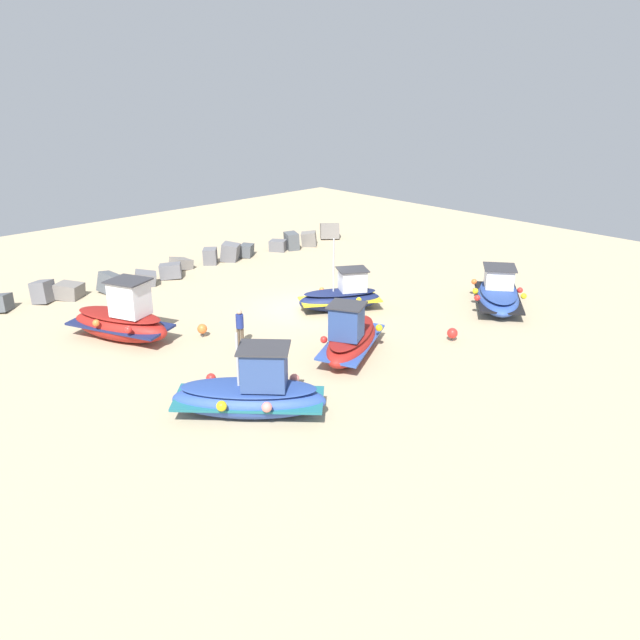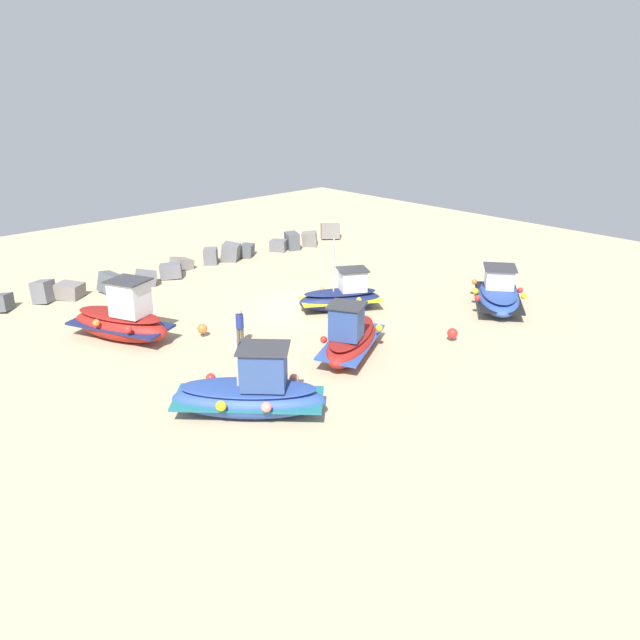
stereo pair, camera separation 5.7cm
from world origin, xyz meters
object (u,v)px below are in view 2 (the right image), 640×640
Objects in this scene: fishing_boat_2 at (251,393)px; mooring_buoy_1 at (452,333)px; fishing_boat_3 at (342,296)px; mooring_buoy_0 at (202,329)px; fishing_boat_0 at (122,320)px; fishing_boat_1 at (498,294)px; fishing_boat_4 at (351,338)px; person_walking at (240,325)px.

fishing_boat_2 reaches higher than mooring_buoy_1.
fishing_boat_2 is 1.16× the size of fishing_boat_3.
mooring_buoy_0 is at bearing 134.05° from mooring_buoy_1.
fishing_boat_0 is at bearing -170.32° from fishing_boat_3.
fishing_boat_1 is 14.19m from mooring_buoy_0.
mooring_buoy_0 is (-12.60, 6.52, -0.27)m from fishing_boat_1.
fishing_boat_2 is (-0.12, -8.97, -0.10)m from fishing_boat_0.
fishing_boat_2 is at bearing -16.96° from fishing_boat_4.
mooring_buoy_0 is 1.02× the size of mooring_buoy_1.
fishing_boat_3 is (-5.80, 4.86, 0.04)m from fishing_boat_1.
person_walking is (-6.28, -0.35, 0.27)m from fishing_boat_3.
fishing_boat_4 is (-3.63, -4.11, 0.07)m from fishing_boat_3.
mooring_buoy_1 is (9.98, -9.70, -0.54)m from fishing_boat_0.
mooring_buoy_0 is (2.71, 6.89, -0.42)m from fishing_boat_2.
fishing_boat_0 is 8.97m from fishing_boat_2.
person_walking is at bearing 14.93° from fishing_boat_0.
fishing_boat_2 reaches higher than fishing_boat_0.
fishing_boat_4 is 6.58m from mooring_buoy_0.
fishing_boat_2 is 2.95× the size of person_walking.
fishing_boat_4 is at bearing 156.04° from mooring_buoy_1.
fishing_boat_2 is (-15.31, -0.38, 0.15)m from fishing_boat_1.
fishing_boat_0 is 8.62× the size of mooring_buoy_1.
fishing_boat_0 is at bearing 113.51° from fishing_boat_1.
fishing_boat_3 is at bearing 103.01° from fishing_boat_1.
fishing_boat_2 reaches higher than mooring_buoy_0.
person_walking is 2.80× the size of mooring_buoy_0.
mooring_buoy_1 is (4.21, -1.87, -0.40)m from fishing_boat_4.
mooring_buoy_0 is at bearing -162.36° from fishing_boat_3.
fishing_boat_3 reaches higher than fishing_boat_4.
mooring_buoy_0 is (-3.17, 5.76, -0.37)m from fishing_boat_4.
fishing_boat_0 reaches higher than fishing_boat_1.
fishing_boat_0 is 1.01× the size of fishing_boat_4.
fishing_boat_0 is at bearing -81.54° from fishing_boat_4.
mooring_buoy_1 is at bearing 155.07° from fishing_boat_1.
fishing_boat_4 is at bearing 138.40° from fishing_boat_1.
fishing_boat_2 is 5.86m from person_walking.
fishing_boat_4 is 4.60m from person_walking.
fishing_boat_0 reaches higher than mooring_buoy_1.
fishing_boat_4 is (5.88, 1.13, -0.05)m from fishing_boat_2.
fishing_boat_3 reaches higher than fishing_boat_0.
person_walking is (3.23, 4.89, 0.16)m from fishing_boat_2.
fishing_boat_0 is 1.19× the size of fishing_boat_3.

